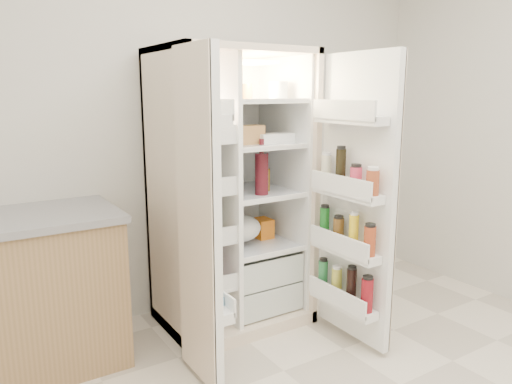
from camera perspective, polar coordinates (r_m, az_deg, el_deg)
wall_back at (r=3.43m, az=-7.46°, el=8.52°), size 4.00×0.02×2.70m
refrigerator at (r=3.25m, az=-3.08°, el=-2.37°), size 0.92×0.70×1.80m
freezer_door at (r=2.47m, az=-6.67°, el=-3.45°), size 0.15×0.40×1.72m
fridge_door at (r=2.95m, az=11.55°, el=-1.62°), size 0.17×0.58×1.72m
kitchen_counter at (r=2.99m, az=-27.46°, el=-11.01°), size 1.22×0.65×0.89m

